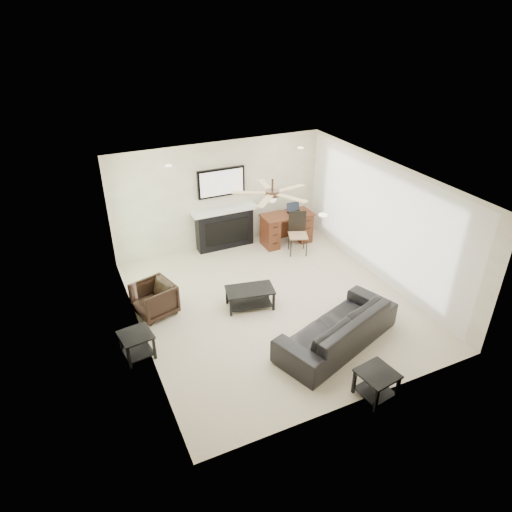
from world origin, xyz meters
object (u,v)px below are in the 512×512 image
object	(u,v)px
coffee_table	(250,298)
desk	(287,229)
armchair	(154,299)
fireplace_unit	(224,210)
sofa	(337,327)

from	to	relation	value
coffee_table	desk	world-z (taller)	desk
armchair	coffee_table	world-z (taller)	armchair
armchair	fireplace_unit	world-z (taller)	fireplace_unit
sofa	fireplace_unit	xyz separation A→B (m)	(-0.43, 4.09, 0.62)
armchair	sofa	bearing A→B (deg)	34.74
armchair	fireplace_unit	distance (m)	2.98
sofa	desk	bearing A→B (deg)	-124.50
sofa	coffee_table	distance (m)	1.84
fireplace_unit	desk	xyz separation A→B (m)	(1.41, -0.43, -0.57)
sofa	armchair	xyz separation A→B (m)	(-2.60, 2.15, -0.02)
coffee_table	fireplace_unit	world-z (taller)	fireplace_unit
coffee_table	armchair	bearing A→B (deg)	173.44
desk	coffee_table	bearing A→B (deg)	-132.52
coffee_table	fireplace_unit	distance (m)	2.65
sofa	coffee_table	world-z (taller)	sofa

